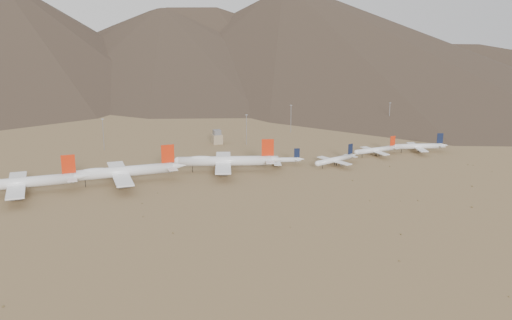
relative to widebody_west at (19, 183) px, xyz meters
name	(u,v)px	position (x,y,z in m)	size (l,w,h in m)	color
ground	(227,187)	(122.99, -27.89, -7.84)	(3000.00, 3000.00, 0.00)	#99794F
widebody_west	(19,183)	(0.00, 0.00, 0.00)	(76.55, 58.53, 22.73)	white
widebody_centre	(122,171)	(61.77, 2.53, 0.27)	(79.19, 60.62, 23.51)	white
widebody_east	(226,161)	(132.79, 5.53, 0.10)	(74.86, 59.48, 23.01)	white
narrowbody_a	(278,160)	(174.11, 8.94, -3.80)	(36.48, 27.10, 12.43)	white
narrowbody_b	(336,159)	(212.84, -6.51, -3.31)	(40.88, 30.40, 13.96)	white
narrowbody_c	(377,150)	(256.78, 8.85, -3.28)	(42.52, 30.65, 14.03)	white
narrowbody_d	(420,146)	(294.66, 6.16, -2.94)	(44.66, 33.04, 15.10)	white
control_tower	(217,138)	(152.99, 92.11, -2.52)	(8.00, 8.00, 12.00)	gray
mast_west	(103,133)	(61.07, 103.14, 6.37)	(2.00, 0.60, 25.70)	gray
mast_centre	(246,128)	(175.41, 80.78, 6.37)	(2.00, 0.60, 25.70)	gray
mast_east	(291,117)	(231.03, 113.93, 6.37)	(2.00, 0.60, 25.70)	gray
mast_far_east	(389,115)	(324.10, 93.75, 6.37)	(2.00, 0.60, 25.70)	gray
desert_scrub	(300,241)	(128.07, -126.32, -7.55)	(428.92, 185.19, 0.79)	brown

